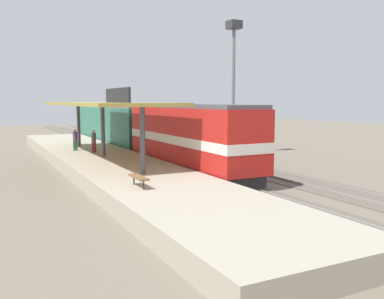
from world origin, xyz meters
The scene contains 12 objects.
ground_plane centered at (2.00, 0.00, 0.00)m, with size 120.00×120.00×0.00m, color #706656.
track_near centered at (0.00, 0.00, 0.03)m, with size 3.20×110.00×0.16m.
track_far centered at (4.60, 0.00, 0.03)m, with size 3.20×110.00×0.16m.
platform centered at (-4.60, 0.00, 0.45)m, with size 6.00×44.00×0.90m, color #A89E89.
station_canopy centered at (-4.60, -0.09, 4.53)m, with size 5.20×18.00×4.70m.
platform_bench centered at (-6.00, -11.21, 1.34)m, with size 0.44×1.70×0.50m.
locomotive centered at (0.00, -4.29, 2.41)m, with size 2.93×14.43×4.44m.
passenger_carriage_single centered at (0.00, 13.71, 2.31)m, with size 2.90×20.00×4.24m.
freight_car centered at (4.60, 9.44, 1.97)m, with size 2.80×12.00×3.54m.
light_mast centered at (7.80, 2.54, 8.40)m, with size 1.10×1.10×11.70m.
person_waiting centered at (-5.64, 4.53, 1.85)m, with size 0.34×0.34×1.71m.
person_walking centered at (-4.62, 2.64, 1.85)m, with size 0.34×0.34×1.71m.
Camera 1 is at (-12.36, -29.11, 4.81)m, focal length 39.35 mm.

